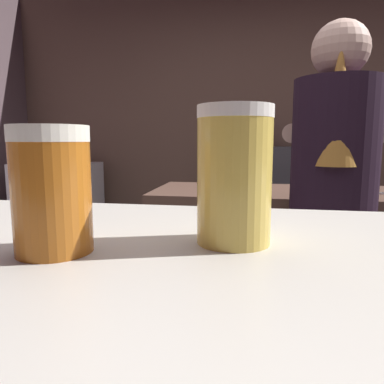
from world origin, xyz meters
name	(u,v)px	position (x,y,z in m)	size (l,w,h in m)	color
wall_back	(271,126)	(0.00, 2.20, 1.35)	(5.20, 0.10, 2.70)	brown
prep_counter	(346,277)	(0.35, 0.59, 0.47)	(2.10, 0.60, 0.94)	brown
back_shelf	(268,210)	(-0.02, 1.92, 0.58)	(0.82, 0.36, 1.15)	#39393F
mini_fridge	(60,215)	(-2.00, 1.75, 0.50)	(0.69, 0.58, 1.00)	white
bartender	(332,201)	(0.16, 0.14, 0.96)	(0.47, 0.54, 1.67)	#2A323E
mixing_bowl	(246,184)	(-0.20, 0.68, 0.96)	(0.16, 0.16, 0.04)	#CC5537
chefs_knife	(373,193)	(0.44, 0.54, 0.94)	(0.24, 0.03, 0.01)	silver
pint_glass_near	(52,190)	(-0.36, -1.06, 1.16)	(0.08, 0.08, 0.13)	#B4611C
pint_glass_far	(234,176)	(-0.18, -0.99, 1.17)	(0.08, 0.08, 0.15)	gold
bottle_soy	(255,136)	(-0.16, 1.84, 1.25)	(0.07, 0.07, 0.24)	#CEC284
bottle_olive_oil	(270,138)	(-0.02, 1.98, 1.23)	(0.06, 0.06, 0.20)	red
bottle_hot_sauce	(240,139)	(-0.29, 2.00, 1.23)	(0.05, 0.05, 0.18)	#4D8D33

